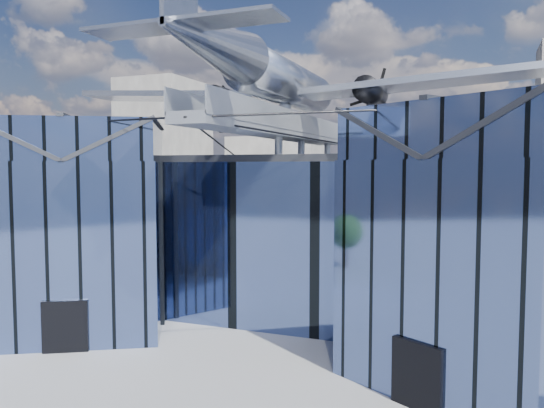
% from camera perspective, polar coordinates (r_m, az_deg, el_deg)
% --- Properties ---
extents(ground_plane, '(120.00, 120.00, 0.00)m').
position_cam_1_polar(ground_plane, '(28.39, -1.54, -14.92)').
color(ground_plane, gray).
extents(museum, '(32.88, 24.50, 17.60)m').
position_cam_1_polar(museum, '(32.50, 2.48, -2.49)').
color(museum, '#45588D').
rests_on(museum, ground).
extents(bg_towers, '(77.00, 24.50, 26.00)m').
position_cam_1_polar(bg_towers, '(75.75, 14.73, 4.44)').
color(bg_towers, gray).
rests_on(bg_towers, ground).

